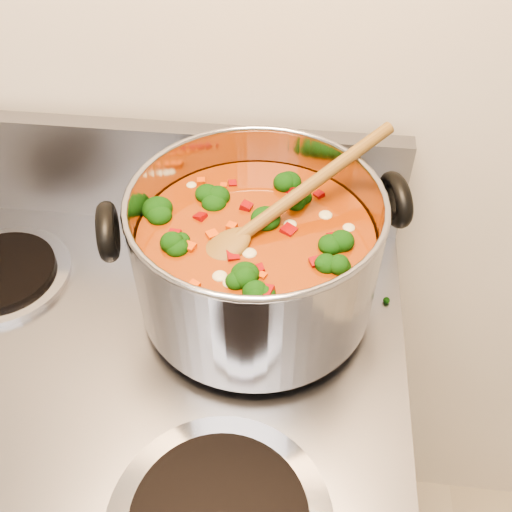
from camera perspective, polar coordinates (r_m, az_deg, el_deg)
The scene contains 3 objects.
stockpot at distance 0.70m, azimuth 0.05°, elevation 0.20°, with size 0.36×0.30×0.18m.
wooden_spoon at distance 0.67m, azimuth 1.29°, elevation 4.04°, with size 0.23×0.21×0.10m.
cooktop_crumbs at distance 0.76m, azimuth 11.62°, elevation -6.71°, with size 0.11×0.23×0.01m.
Camera 1 is at (0.31, 0.81, 1.51)m, focal length 40.00 mm.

